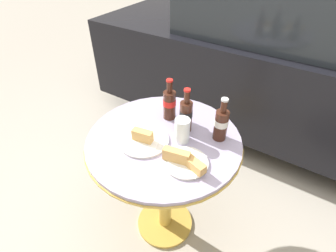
# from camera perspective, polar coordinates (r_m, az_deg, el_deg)

# --- Properties ---
(ground_plane) EXTENTS (30.00, 30.00, 0.00)m
(ground_plane) POSITION_cam_1_polar(r_m,az_deg,el_deg) (1.93, -0.68, -20.26)
(ground_plane) COLOR #A8A093
(bistro_table) EXTENTS (0.80, 0.80, 0.78)m
(bistro_table) POSITION_cam_1_polar(r_m,az_deg,el_deg) (1.45, -0.86, -7.56)
(bistro_table) COLOR gold
(bistro_table) RESTS_ON ground_plane
(cola_bottle_left) EXTENTS (0.07, 0.07, 0.24)m
(cola_bottle_left) POSITION_cam_1_polar(r_m,az_deg,el_deg) (1.41, 0.32, 4.95)
(cola_bottle_left) COLOR #3D1E14
(cola_bottle_left) RESTS_ON bistro_table
(cola_bottle_right) EXTENTS (0.07, 0.07, 0.23)m
(cola_bottle_right) POSITION_cam_1_polar(r_m,az_deg,el_deg) (1.30, 11.49, 0.54)
(cola_bottle_right) COLOR #3D1E14
(cola_bottle_right) RESTS_ON bistro_table
(cola_bottle_center) EXTENTS (0.07, 0.07, 0.25)m
(cola_bottle_center) POSITION_cam_1_polar(r_m,az_deg,el_deg) (1.33, 3.93, 2.47)
(cola_bottle_center) COLOR #3D1E14
(cola_bottle_center) RESTS_ON bistro_table
(drinking_glass) EXTENTS (0.08, 0.08, 0.13)m
(drinking_glass) POSITION_cam_1_polar(r_m,az_deg,el_deg) (1.28, 3.10, -1.11)
(drinking_glass) COLOR black
(drinking_glass) RESTS_ON bistro_table
(lunch_plate_near) EXTENTS (0.21, 0.20, 0.07)m
(lunch_plate_near) POSITION_cam_1_polar(r_m,az_deg,el_deg) (1.18, 3.73, -7.61)
(lunch_plate_near) COLOR silver
(lunch_plate_near) RESTS_ON bistro_table
(lunch_plate_far) EXTENTS (0.25, 0.25, 0.07)m
(lunch_plate_far) POSITION_cam_1_polar(r_m,az_deg,el_deg) (1.31, -5.36, -2.90)
(lunch_plate_far) COLOR silver
(lunch_plate_far) RESTS_ON bistro_table
(parked_car) EXTENTS (3.95, 1.70, 1.39)m
(parked_car) POSITION_cam_1_polar(r_m,az_deg,el_deg) (2.72, 30.56, 11.74)
(parked_car) COLOR black
(parked_car) RESTS_ON ground_plane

